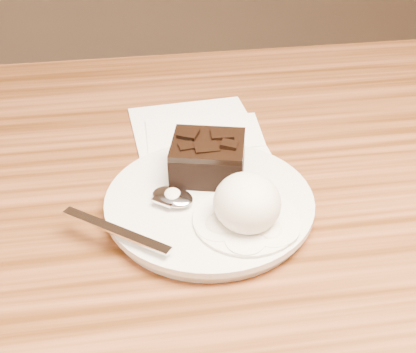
{
  "coord_description": "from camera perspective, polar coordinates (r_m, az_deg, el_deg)",
  "views": [
    {
      "loc": [
        -0.17,
        -0.5,
        1.14
      ],
      "look_at": [
        -0.1,
        -0.02,
        0.79
      ],
      "focal_mm": 48.61,
      "sensor_mm": 36.0,
      "label": 1
    }
  ],
  "objects": [
    {
      "name": "ice_cream_scoop",
      "position": [
        0.56,
        3.99,
        -2.67
      ],
      "size": [
        0.07,
        0.07,
        0.06
      ],
      "primitive_type": "ellipsoid",
      "color": "white",
      "rests_on": "plate"
    },
    {
      "name": "crumb_b",
      "position": [
        0.6,
        5.59,
        -2.98
      ],
      "size": [
        0.01,
        0.01,
        0.0
      ],
      "primitive_type": "cube",
      "rotation": [
        0.0,
        0.0,
        0.57
      ],
      "color": "black",
      "rests_on": "plate"
    },
    {
      "name": "plate",
      "position": [
        0.61,
        0.14,
        -2.89
      ],
      "size": [
        0.23,
        0.23,
        0.02
      ],
      "primitive_type": "cylinder",
      "color": "silver",
      "rests_on": "dining_table"
    },
    {
      "name": "napkin",
      "position": [
        0.75,
        -1.27,
        4.66
      ],
      "size": [
        0.17,
        0.17,
        0.01
      ],
      "primitive_type": "cube",
      "rotation": [
        0.0,
        0.0,
        0.08
      ],
      "color": "white",
      "rests_on": "dining_table"
    },
    {
      "name": "spoon",
      "position": [
        0.6,
        -3.6,
        -2.19
      ],
      "size": [
        0.17,
        0.14,
        0.01
      ],
      "primitive_type": null,
      "rotation": [
        0.0,
        0.0,
        0.91
      ],
      "color": "silver",
      "rests_on": "plate"
    },
    {
      "name": "brownie",
      "position": [
        0.63,
        -0.01,
        1.66
      ],
      "size": [
        0.09,
        0.09,
        0.04
      ],
      "primitive_type": "cube",
      "rotation": [
        0.0,
        0.0,
        -0.24
      ],
      "color": "black",
      "rests_on": "plate"
    },
    {
      "name": "melt_puddle",
      "position": [
        0.58,
        3.89,
        -4.46
      ],
      "size": [
        0.11,
        0.11,
        0.0
      ],
      "primitive_type": "cylinder",
      "color": "white",
      "rests_on": "plate"
    },
    {
      "name": "crumb_a",
      "position": [
        0.62,
        0.83,
        -0.91
      ],
      "size": [
        0.01,
        0.01,
        0.0
      ],
      "primitive_type": "cube",
      "rotation": [
        0.0,
        0.0,
        1.24
      ],
      "color": "black",
      "rests_on": "plate"
    }
  ]
}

